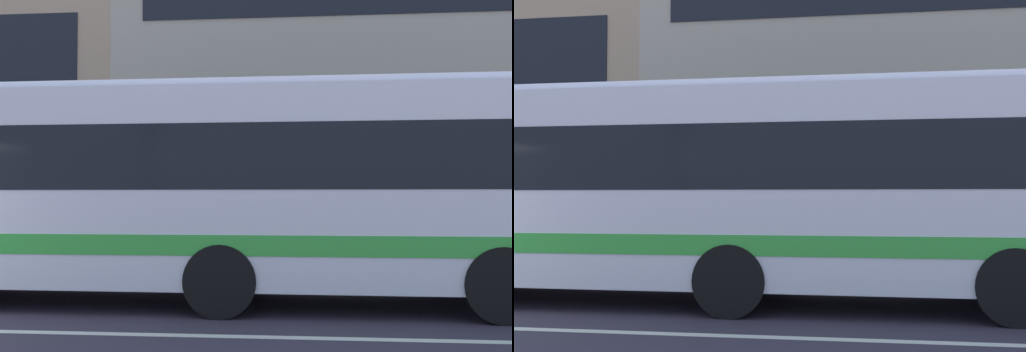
{
  "view_description": "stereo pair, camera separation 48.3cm",
  "coord_description": "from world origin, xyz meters",
  "views": [
    {
      "loc": [
        6.26,
        -7.07,
        1.63
      ],
      "look_at": [
        5.38,
        2.39,
        1.98
      ],
      "focal_mm": 42.28,
      "sensor_mm": 36.0,
      "label": 1
    },
    {
      "loc": [
        6.74,
        -7.02,
        1.63
      ],
      "look_at": [
        5.38,
        2.39,
        1.98
      ],
      "focal_mm": 42.28,
      "sensor_mm": 36.0,
      "label": 2
    }
  ],
  "objects": [
    {
      "name": "apartment_block_right",
      "position": [
        12.16,
        14.71,
        6.85
      ],
      "size": [
        23.01,
        11.09,
        13.69
      ],
      "color": "#BEB299",
      "rests_on": "ground_plane"
    },
    {
      "name": "transit_bus",
      "position": [
        4.38,
        2.22,
        1.82
      ],
      "size": [
        10.74,
        2.66,
        3.31
      ],
      "color": "silver",
      "rests_on": "ground_plane"
    }
  ]
}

